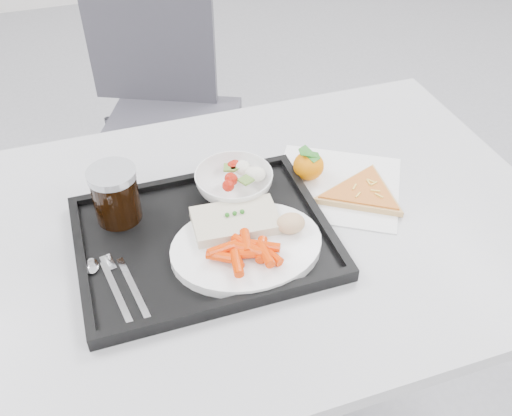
% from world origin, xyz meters
% --- Properties ---
extents(table, '(1.20, 0.80, 0.75)m').
position_xyz_m(table, '(0.00, 0.30, 0.68)').
color(table, silver).
rests_on(table, ground).
extents(chair, '(0.56, 0.57, 0.93)m').
position_xyz_m(chair, '(-0.00, 1.19, 0.54)').
color(chair, '#38373F').
rests_on(chair, ground).
extents(tray, '(0.45, 0.35, 0.03)m').
position_xyz_m(tray, '(-0.08, 0.28, 0.76)').
color(tray, black).
rests_on(tray, table).
extents(dinner_plate, '(0.27, 0.27, 0.02)m').
position_xyz_m(dinner_plate, '(-0.02, 0.22, 0.77)').
color(dinner_plate, white).
rests_on(dinner_plate, tray).
extents(fish_fillet, '(0.16, 0.10, 0.03)m').
position_xyz_m(fish_fillet, '(-0.02, 0.27, 0.79)').
color(fish_fillet, beige).
rests_on(fish_fillet, dinner_plate).
extents(bread_roll, '(0.06, 0.06, 0.03)m').
position_xyz_m(bread_roll, '(0.07, 0.23, 0.80)').
color(bread_roll, beige).
rests_on(bread_roll, dinner_plate).
extents(salad_bowl, '(0.15, 0.15, 0.05)m').
position_xyz_m(salad_bowl, '(0.01, 0.38, 0.79)').
color(salad_bowl, white).
rests_on(salad_bowl, tray).
extents(cola_glass, '(0.09, 0.09, 0.11)m').
position_xyz_m(cola_glass, '(-0.22, 0.38, 0.82)').
color(cola_glass, black).
rests_on(cola_glass, tray).
extents(cutlery, '(0.09, 0.17, 0.01)m').
position_xyz_m(cutlery, '(-0.25, 0.22, 0.77)').
color(cutlery, silver).
rests_on(cutlery, tray).
extents(napkin, '(0.34, 0.33, 0.00)m').
position_xyz_m(napkin, '(0.22, 0.35, 0.75)').
color(napkin, white).
rests_on(napkin, table).
extents(tangerine, '(0.06, 0.06, 0.07)m').
position_xyz_m(tangerine, '(0.17, 0.39, 0.79)').
color(tangerine, '#FF9000').
rests_on(tangerine, napkin).
extents(pizza_slice, '(0.23, 0.23, 0.02)m').
position_xyz_m(pizza_slice, '(0.25, 0.30, 0.76)').
color(pizza_slice, tan).
rests_on(pizza_slice, napkin).
extents(carrot_pile, '(0.13, 0.10, 0.03)m').
position_xyz_m(carrot_pile, '(-0.03, 0.19, 0.80)').
color(carrot_pile, '#E03200').
rests_on(carrot_pile, dinner_plate).
extents(salad_contents, '(0.09, 0.08, 0.03)m').
position_xyz_m(salad_contents, '(0.03, 0.39, 0.80)').
color(salad_contents, '#A81609').
rests_on(salad_contents, salad_bowl).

